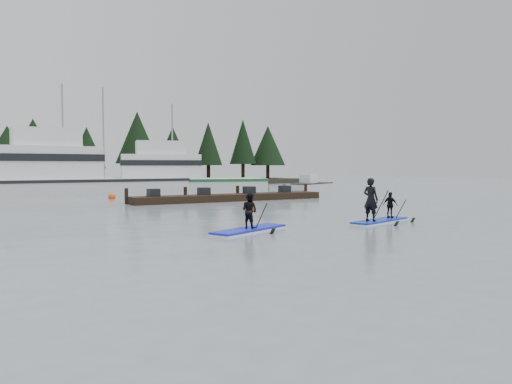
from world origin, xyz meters
TOP-DOWN VIEW (x-y plane):
  - ground at (0.00, 0.00)m, footprint 160.00×160.00m
  - far_shore at (0.00, 42.00)m, footprint 70.00×8.00m
  - treeline at (0.00, 42.00)m, footprint 60.00×4.00m
  - fishing_boat_large at (-2.11, 28.72)m, footprint 18.88×7.37m
  - fishing_boat_medium at (7.40, 27.52)m, footprint 16.19×9.91m
  - skiff at (20.09, 22.37)m, footprint 6.20×3.60m
  - floating_dock at (4.40, 14.47)m, footprint 14.08×3.70m
  - buoy_c at (10.97, 27.06)m, footprint 0.61×0.61m
  - buoy_b at (-1.31, 21.37)m, footprint 0.54×0.54m
  - paddleboard_solo at (-4.39, 0.79)m, footprint 3.66×1.82m
  - paddleboard_duo at (1.63, -0.29)m, footprint 3.56×1.48m

SIDE VIEW (x-z plane):
  - ground at x=0.00m, z-range 0.00..0.00m
  - treeline at x=0.00m, z-range -4.00..4.00m
  - buoy_c at x=10.97m, z-range -0.30..0.30m
  - buoy_b at x=-1.31m, z-range -0.27..0.27m
  - floating_dock at x=4.40m, z-range 0.00..0.47m
  - far_shore at x=0.00m, z-range 0.00..0.60m
  - skiff at x=20.09m, z-range 0.00..0.69m
  - paddleboard_solo at x=-4.39m, z-range -0.50..1.35m
  - paddleboard_duo at x=1.63m, z-range -0.57..1.85m
  - fishing_boat_medium at x=7.40m, z-range -3.91..5.24m
  - fishing_boat_large at x=-2.11m, z-range -4.36..5.93m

